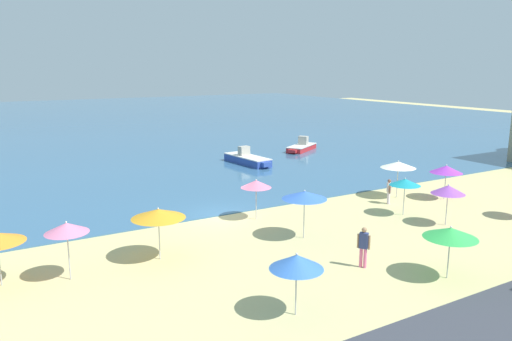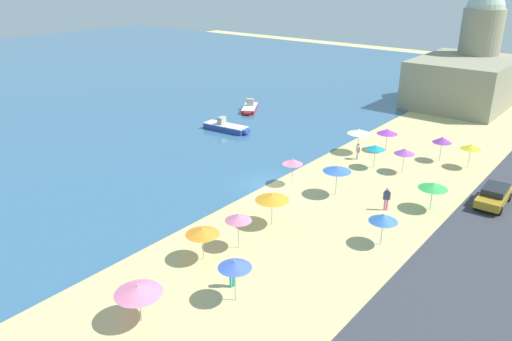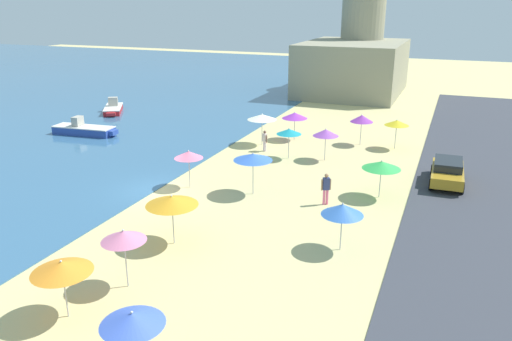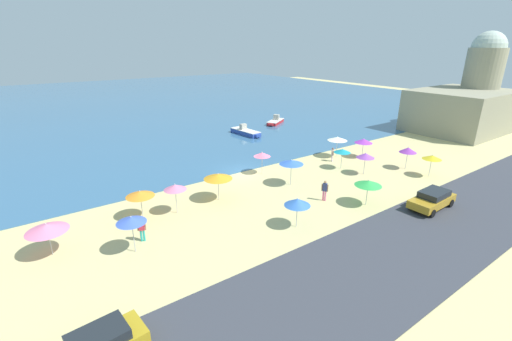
{
  "view_description": "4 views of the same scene",
  "coord_description": "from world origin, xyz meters",
  "px_view_note": "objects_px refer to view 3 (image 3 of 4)",
  "views": [
    {
      "loc": [
        -12.39,
        -24.81,
        8.49
      ],
      "look_at": [
        3.63,
        2.22,
        1.9
      ],
      "focal_mm": 35.0,
      "sensor_mm": 36.0,
      "label": 1
    },
    {
      "loc": [
        -30.61,
        -23.24,
        16.93
      ],
      "look_at": [
        -1.49,
        0.03,
        1.76
      ],
      "focal_mm": 35.0,
      "sensor_mm": 36.0,
      "label": 2
    },
    {
      "loc": [
        -23.24,
        -15.81,
        10.68
      ],
      "look_at": [
        1.93,
        -5.65,
        1.42
      ],
      "focal_mm": 35.0,
      "sensor_mm": 36.0,
      "label": 3
    },
    {
      "loc": [
        -18.19,
        -27.89,
        12.43
      ],
      "look_at": [
        -0.34,
        -2.93,
        1.11
      ],
      "focal_mm": 24.0,
      "sensor_mm": 36.0,
      "label": 4
    }
  ],
  "objects_px": {
    "beach_umbrella_5": "(172,201)",
    "beach_umbrella_7": "(289,132)",
    "beach_umbrella_4": "(132,319)",
    "beach_umbrella_14": "(253,157)",
    "beach_umbrella_6": "(382,165)",
    "beach_umbrella_10": "(262,117)",
    "beach_umbrella_3": "(326,133)",
    "bather_2": "(125,333)",
    "beach_umbrella_8": "(189,155)",
    "beach_umbrella_9": "(362,118)",
    "harbor_fortress": "(356,55)",
    "beach_umbrella_12": "(124,236)",
    "bather_0": "(265,140)",
    "beach_umbrella_1": "(295,115)",
    "bather_1": "(326,187)",
    "skiff_offshore": "(84,130)",
    "skiff_nearshore": "(113,109)",
    "beach_umbrella_0": "(342,210)",
    "parked_car_0": "(447,171)",
    "beach_umbrella_13": "(62,267)",
    "beach_umbrella_2": "(397,123)"
  },
  "relations": [
    {
      "from": "beach_umbrella_5",
      "to": "beach_umbrella_7",
      "type": "relative_size",
      "value": 1.08
    },
    {
      "from": "beach_umbrella_4",
      "to": "beach_umbrella_14",
      "type": "xyz_separation_m",
      "value": [
        15.42,
        2.69,
        -0.03
      ]
    },
    {
      "from": "beach_umbrella_6",
      "to": "beach_umbrella_10",
      "type": "xyz_separation_m",
      "value": [
        7.77,
        10.24,
        0.26
      ]
    },
    {
      "from": "beach_umbrella_3",
      "to": "bather_2",
      "type": "distance_m",
      "value": 22.52
    },
    {
      "from": "beach_umbrella_8",
      "to": "beach_umbrella_10",
      "type": "bearing_deg",
      "value": -3.28
    },
    {
      "from": "beach_umbrella_7",
      "to": "beach_umbrella_9",
      "type": "bearing_deg",
      "value": -36.36
    },
    {
      "from": "beach_umbrella_8",
      "to": "beach_umbrella_9",
      "type": "relative_size",
      "value": 0.96
    },
    {
      "from": "beach_umbrella_14",
      "to": "harbor_fortress",
      "type": "height_order",
      "value": "harbor_fortress"
    },
    {
      "from": "beach_umbrella_12",
      "to": "bather_0",
      "type": "distance_m",
      "value": 19.56
    },
    {
      "from": "beach_umbrella_1",
      "to": "beach_umbrella_8",
      "type": "distance_m",
      "value": 12.99
    },
    {
      "from": "bather_1",
      "to": "skiff_offshore",
      "type": "relative_size",
      "value": 0.32
    },
    {
      "from": "skiff_nearshore",
      "to": "skiff_offshore",
      "type": "distance_m",
      "value": 8.85
    },
    {
      "from": "beach_umbrella_0",
      "to": "harbor_fortress",
      "type": "relative_size",
      "value": 0.15
    },
    {
      "from": "beach_umbrella_3",
      "to": "skiff_offshore",
      "type": "bearing_deg",
      "value": 92.17
    },
    {
      "from": "beach_umbrella_1",
      "to": "parked_car_0",
      "type": "relative_size",
      "value": 0.52
    },
    {
      "from": "beach_umbrella_12",
      "to": "skiff_offshore",
      "type": "relative_size",
      "value": 0.44
    },
    {
      "from": "beach_umbrella_6",
      "to": "beach_umbrella_13",
      "type": "relative_size",
      "value": 0.98
    },
    {
      "from": "beach_umbrella_9",
      "to": "skiff_nearshore",
      "type": "distance_m",
      "value": 25.46
    },
    {
      "from": "beach_umbrella_2",
      "to": "harbor_fortress",
      "type": "height_order",
      "value": "harbor_fortress"
    },
    {
      "from": "beach_umbrella_4",
      "to": "bather_1",
      "type": "distance_m",
      "value": 15.54
    },
    {
      "from": "beach_umbrella_5",
      "to": "bather_1",
      "type": "height_order",
      "value": "beach_umbrella_5"
    },
    {
      "from": "beach_umbrella_4",
      "to": "beach_umbrella_12",
      "type": "xyz_separation_m",
      "value": [
        4.34,
        3.47,
        -0.08
      ]
    },
    {
      "from": "beach_umbrella_12",
      "to": "beach_umbrella_2",
      "type": "bearing_deg",
      "value": -16.92
    },
    {
      "from": "beach_umbrella_3",
      "to": "beach_umbrella_1",
      "type": "bearing_deg",
      "value": 39.78
    },
    {
      "from": "beach_umbrella_0",
      "to": "skiff_offshore",
      "type": "distance_m",
      "value": 27.31
    },
    {
      "from": "parked_car_0",
      "to": "beach_umbrella_12",
      "type": "bearing_deg",
      "value": 146.66
    },
    {
      "from": "beach_umbrella_5",
      "to": "parked_car_0",
      "type": "xyz_separation_m",
      "value": [
        13.1,
        -11.4,
        -1.3
      ]
    },
    {
      "from": "harbor_fortress",
      "to": "beach_umbrella_10",
      "type": "bearing_deg",
      "value": 176.18
    },
    {
      "from": "beach_umbrella_9",
      "to": "bather_2",
      "type": "height_order",
      "value": "beach_umbrella_9"
    },
    {
      "from": "beach_umbrella_10",
      "to": "skiff_nearshore",
      "type": "distance_m",
      "value": 19.01
    },
    {
      "from": "beach_umbrella_12",
      "to": "bather_0",
      "type": "height_order",
      "value": "beach_umbrella_12"
    },
    {
      "from": "beach_umbrella_14",
      "to": "bather_0",
      "type": "bearing_deg",
      "value": 16.59
    },
    {
      "from": "beach_umbrella_0",
      "to": "bather_0",
      "type": "distance_m",
      "value": 15.94
    },
    {
      "from": "beach_umbrella_6",
      "to": "skiff_nearshore",
      "type": "bearing_deg",
      "value": 65.17
    },
    {
      "from": "beach_umbrella_6",
      "to": "bather_2",
      "type": "xyz_separation_m",
      "value": [
        -16.79,
        5.18,
        -0.96
      ]
    },
    {
      "from": "beach_umbrella_8",
      "to": "skiff_offshore",
      "type": "bearing_deg",
      "value": 62.05
    },
    {
      "from": "beach_umbrella_3",
      "to": "skiff_nearshore",
      "type": "distance_m",
      "value": 24.91
    },
    {
      "from": "beach_umbrella_14",
      "to": "beach_umbrella_5",
      "type": "bearing_deg",
      "value": 172.03
    },
    {
      "from": "beach_umbrella_6",
      "to": "skiff_nearshore",
      "type": "xyz_separation_m",
      "value": [
        13.14,
        28.39,
        -1.52
      ]
    },
    {
      "from": "bather_0",
      "to": "harbor_fortress",
      "type": "relative_size",
      "value": 0.1
    },
    {
      "from": "beach_umbrella_5",
      "to": "bather_1",
      "type": "relative_size",
      "value": 1.34
    },
    {
      "from": "beach_umbrella_10",
      "to": "bather_1",
      "type": "distance_m",
      "value": 12.63
    },
    {
      "from": "beach_umbrella_2",
      "to": "beach_umbrella_6",
      "type": "xyz_separation_m",
      "value": [
        -10.51,
        -0.46,
        -0.07
      ]
    },
    {
      "from": "beach_umbrella_10",
      "to": "harbor_fortress",
      "type": "relative_size",
      "value": 0.16
    },
    {
      "from": "beach_umbrella_1",
      "to": "beach_umbrella_14",
      "type": "relative_size",
      "value": 0.92
    },
    {
      "from": "beach_umbrella_8",
      "to": "harbor_fortress",
      "type": "relative_size",
      "value": 0.15
    },
    {
      "from": "beach_umbrella_2",
      "to": "beach_umbrella_8",
      "type": "bearing_deg",
      "value": 141.72
    },
    {
      "from": "beach_umbrella_13",
      "to": "bather_0",
      "type": "relative_size",
      "value": 1.43
    },
    {
      "from": "beach_umbrella_14",
      "to": "beach_umbrella_12",
      "type": "bearing_deg",
      "value": 175.95
    },
    {
      "from": "beach_umbrella_8",
      "to": "skiff_nearshore",
      "type": "height_order",
      "value": "beach_umbrella_8"
    }
  ]
}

